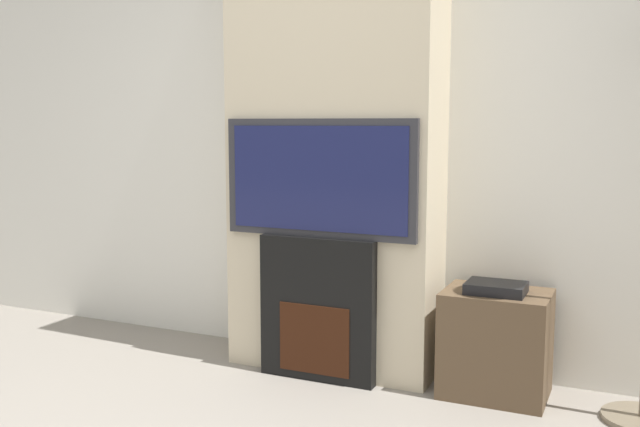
# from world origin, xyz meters

# --- Properties ---
(wall_back) EXTENTS (6.00, 0.06, 2.70)m
(wall_back) POSITION_xyz_m (0.00, 2.03, 1.35)
(wall_back) COLOR silver
(wall_back) RESTS_ON ground_plane
(chimney_breast) EXTENTS (1.08, 0.37, 2.70)m
(chimney_breast) POSITION_xyz_m (0.00, 1.81, 1.35)
(chimney_breast) COLOR beige
(chimney_breast) RESTS_ON ground_plane
(fireplace) EXTENTS (0.60, 0.15, 0.72)m
(fireplace) POSITION_xyz_m (0.00, 1.63, 0.36)
(fireplace) COLOR black
(fireplace) RESTS_ON ground_plane
(television) EXTENTS (1.00, 0.07, 0.58)m
(television) POSITION_xyz_m (0.00, 1.62, 1.01)
(television) COLOR #2D2D33
(television) RESTS_ON fireplace
(media_stand) EXTENTS (0.49, 0.37, 0.55)m
(media_stand) POSITION_xyz_m (0.85, 1.76, 0.26)
(media_stand) COLOR brown
(media_stand) RESTS_ON ground_plane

